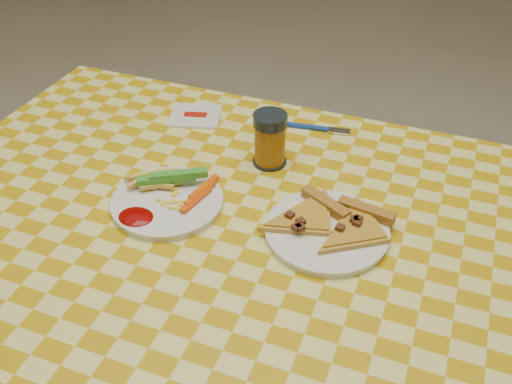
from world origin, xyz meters
TOP-DOWN VIEW (x-y plane):
  - table at (0.00, 0.00)m, footprint 1.28×0.88m
  - plate_left at (-0.13, -0.01)m, footprint 0.26×0.26m
  - plate_right at (0.18, 0.01)m, footprint 0.25×0.25m
  - fries_veggies at (-0.14, 0.00)m, footprint 0.20×0.19m
  - pizza_slices at (0.18, 0.03)m, footprint 0.28×0.24m
  - drink_glass at (0.00, 0.19)m, footprint 0.07×0.07m
  - napkin at (-0.22, 0.31)m, footprint 0.14×0.14m
  - fork at (0.06, 0.35)m, footprint 0.16×0.04m

SIDE VIEW (x-z plane):
  - table at x=0.00m, z-range 0.30..1.06m
  - napkin at x=-0.22m, z-range 0.76..0.76m
  - fork at x=0.06m, z-range 0.76..0.76m
  - plate_left at x=-0.13m, z-range 0.76..0.77m
  - plate_right at x=0.18m, z-range 0.76..0.77m
  - pizza_slices at x=0.18m, z-range 0.76..0.79m
  - fries_veggies at x=-0.14m, z-range 0.76..0.80m
  - drink_glass at x=0.00m, z-range 0.75..0.87m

